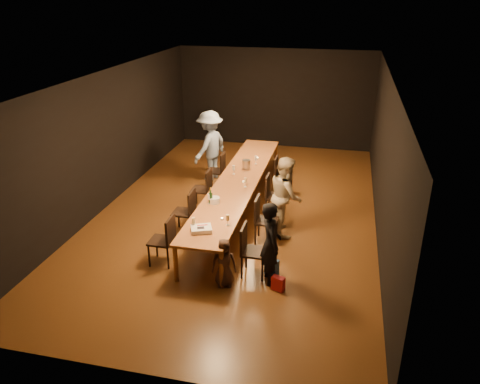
% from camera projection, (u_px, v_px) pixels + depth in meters
% --- Properties ---
extents(ground, '(10.00, 10.00, 0.00)m').
position_uv_depth(ground, '(238.00, 211.00, 10.53)').
color(ground, '#442511').
rests_on(ground, ground).
extents(room_shell, '(6.04, 10.04, 3.02)m').
position_uv_depth(room_shell, '(238.00, 121.00, 9.70)').
color(room_shell, black).
rests_on(room_shell, ground).
extents(table, '(0.90, 6.00, 0.75)m').
position_uv_depth(table, '(238.00, 182.00, 10.25)').
color(table, '#975E2C').
rests_on(table, ground).
extents(chair_right_0, '(0.42, 0.42, 0.93)m').
position_uv_depth(chair_right_0, '(254.00, 251.00, 8.03)').
color(chair_right_0, black).
rests_on(chair_right_0, ground).
extents(chair_right_1, '(0.42, 0.42, 0.93)m').
position_uv_depth(chair_right_1, '(266.00, 220.00, 9.10)').
color(chair_right_1, black).
rests_on(chair_right_1, ground).
extents(chair_right_2, '(0.42, 0.42, 0.93)m').
position_uv_depth(chair_right_2, '(276.00, 196.00, 10.17)').
color(chair_right_2, black).
rests_on(chair_right_2, ground).
extents(chair_right_3, '(0.42, 0.42, 0.93)m').
position_uv_depth(chair_right_3, '(284.00, 176.00, 11.24)').
color(chair_right_3, black).
rests_on(chair_right_3, ground).
extents(chair_left_0, '(0.42, 0.42, 0.93)m').
position_uv_depth(chair_left_0, '(161.00, 240.00, 8.37)').
color(chair_left_0, black).
rests_on(chair_left_0, ground).
extents(chair_left_1, '(0.42, 0.42, 0.93)m').
position_uv_depth(chair_left_1, '(184.00, 212.00, 9.45)').
color(chair_left_1, black).
rests_on(chair_left_1, ground).
extents(chair_left_2, '(0.42, 0.42, 0.93)m').
position_uv_depth(chair_left_2, '(201.00, 189.00, 10.52)').
color(chair_left_2, black).
rests_on(chair_left_2, ground).
extents(chair_left_3, '(0.42, 0.42, 0.93)m').
position_uv_depth(chair_left_3, '(216.00, 170.00, 11.59)').
color(chair_left_3, black).
rests_on(chair_left_3, ground).
extents(woman_birthday, '(0.53, 0.63, 1.46)m').
position_uv_depth(woman_birthday, '(271.00, 243.00, 7.74)').
color(woman_birthday, black).
rests_on(woman_birthday, ground).
extents(woman_tan, '(0.81, 0.93, 1.61)m').
position_uv_depth(woman_tan, '(286.00, 196.00, 9.34)').
color(woman_tan, beige).
rests_on(woman_tan, ground).
extents(man_blue, '(1.03, 1.33, 1.81)m').
position_uv_depth(man_blue, '(210.00, 146.00, 12.00)').
color(man_blue, '#85A2CE').
rests_on(man_blue, ground).
extents(child, '(0.47, 0.36, 0.86)m').
position_uv_depth(child, '(224.00, 263.00, 7.75)').
color(child, '#422C25').
rests_on(child, ground).
extents(gift_bag_red, '(0.24, 0.18, 0.25)m').
position_uv_depth(gift_bag_red, '(278.00, 283.00, 7.73)').
color(gift_bag_red, red).
rests_on(gift_bag_red, ground).
extents(gift_bag_blue, '(0.26, 0.22, 0.28)m').
position_uv_depth(gift_bag_blue, '(272.00, 267.00, 8.16)').
color(gift_bag_blue, '#224C94').
rests_on(gift_bag_blue, ground).
extents(birthday_cake, '(0.43, 0.40, 0.08)m').
position_uv_depth(birthday_cake, '(201.00, 229.00, 8.07)').
color(birthday_cake, white).
rests_on(birthday_cake, table).
extents(plate_stack, '(0.27, 0.27, 0.12)m').
position_uv_depth(plate_stack, '(214.00, 200.00, 9.13)').
color(plate_stack, white).
rests_on(plate_stack, table).
extents(champagne_bottle, '(0.10, 0.10, 0.33)m').
position_uv_depth(champagne_bottle, '(211.00, 196.00, 9.07)').
color(champagne_bottle, black).
rests_on(champagne_bottle, table).
extents(ice_bucket, '(0.20, 0.20, 0.21)m').
position_uv_depth(ice_bucket, '(246.00, 164.00, 10.86)').
color(ice_bucket, '#A3A2A7').
rests_on(ice_bucket, table).
extents(wineglass_0, '(0.06, 0.06, 0.21)m').
position_uv_depth(wineglass_0, '(194.00, 223.00, 8.14)').
color(wineglass_0, beige).
rests_on(wineglass_0, table).
extents(wineglass_1, '(0.06, 0.06, 0.21)m').
position_uv_depth(wineglass_1, '(228.00, 220.00, 8.25)').
color(wineglass_1, beige).
rests_on(wineglass_1, table).
extents(wineglass_2, '(0.06, 0.06, 0.21)m').
position_uv_depth(wineglass_2, '(209.00, 199.00, 9.08)').
color(wineglass_2, silver).
rests_on(wineglass_2, table).
extents(wineglass_3, '(0.06, 0.06, 0.21)m').
position_uv_depth(wineglass_3, '(245.00, 182.00, 9.86)').
color(wineglass_3, beige).
rests_on(wineglass_3, table).
extents(wineglass_4, '(0.06, 0.06, 0.21)m').
position_uv_depth(wineglass_4, '(234.00, 170.00, 10.54)').
color(wineglass_4, silver).
rests_on(wineglass_4, table).
extents(wineglass_5, '(0.06, 0.06, 0.21)m').
position_uv_depth(wineglass_5, '(256.00, 160.00, 11.15)').
color(wineglass_5, silver).
rests_on(wineglass_5, table).
extents(tealight_near, '(0.05, 0.05, 0.03)m').
position_uv_depth(tealight_near, '(222.00, 219.00, 8.49)').
color(tealight_near, '#B2B7B2').
rests_on(tealight_near, table).
extents(tealight_mid, '(0.05, 0.05, 0.03)m').
position_uv_depth(tealight_mid, '(244.00, 182.00, 10.10)').
color(tealight_mid, '#B2B7B2').
rests_on(tealight_mid, table).
extents(tealight_far, '(0.05, 0.05, 0.03)m').
position_uv_depth(tealight_far, '(257.00, 158.00, 11.52)').
color(tealight_far, '#B2B7B2').
rests_on(tealight_far, table).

